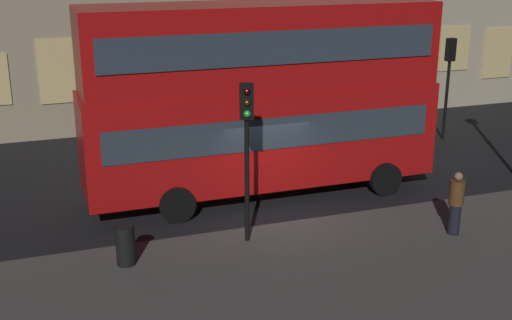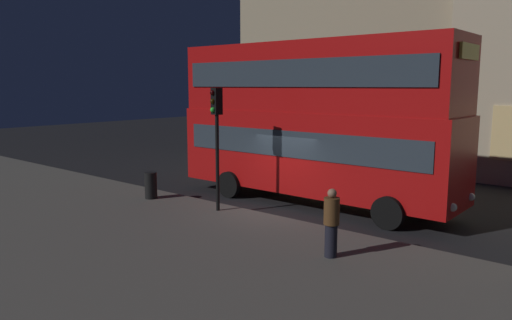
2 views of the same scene
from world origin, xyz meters
The scene contains 7 objects.
ground_plane centered at (0.00, 0.00, 0.00)m, with size 80.00×80.00×0.00m, color black.
sidewalk_slab centered at (0.00, -5.27, 0.06)m, with size 44.00×9.01×0.12m, color #4C4944.
double_decker_bus centered at (0.26, 1.78, 3.14)m, with size 10.53×2.92×5.68m.
traffic_light_near_kerb centered at (-1.27, -1.54, 3.00)m, with size 0.37×0.39×4.01m.
traffic_light_far_side centered at (8.94, 5.03, 2.81)m, with size 0.34×0.37×3.90m.
pedestrian centered at (3.88, -2.90, 0.97)m, with size 0.38×0.38×1.68m.
litter_bin centered at (-4.35, -1.85, 0.60)m, with size 0.44×0.44×0.97m, color black.
Camera 1 is at (-6.12, -16.14, 7.26)m, focal length 46.84 mm.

